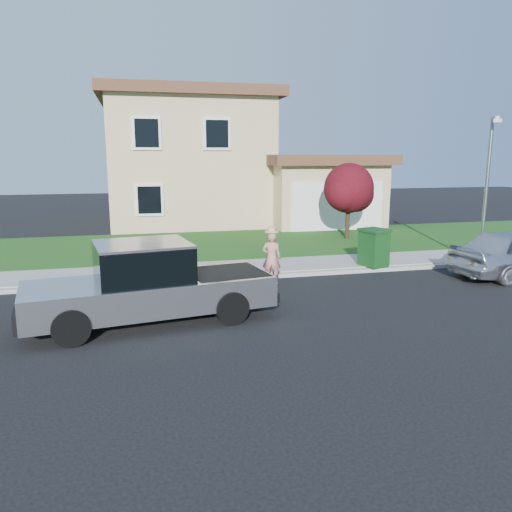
{
  "coord_description": "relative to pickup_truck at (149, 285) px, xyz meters",
  "views": [
    {
      "loc": [
        -2.88,
        -11.14,
        3.6
      ],
      "look_at": [
        -0.06,
        0.43,
        1.2
      ],
      "focal_mm": 35.0,
      "sensor_mm": 36.0,
      "label": 1
    }
  ],
  "objects": [
    {
      "name": "pickup_truck",
      "position": [
        0.0,
        0.0,
        0.0
      ],
      "size": [
        5.63,
        2.64,
        1.78
      ],
      "rotation": [
        0.0,
        0.0,
        0.16
      ],
      "color": "black",
      "rests_on": "ground"
    },
    {
      "name": "house",
      "position": [
        3.96,
        16.75,
        2.34
      ],
      "size": [
        14.0,
        11.3,
        6.85
      ],
      "color": "tan",
      "rests_on": "ground"
    },
    {
      "name": "woman",
      "position": [
        3.48,
        2.59,
        -0.05
      ],
      "size": [
        0.65,
        0.55,
        1.65
      ],
      "rotation": [
        0.0,
        0.0,
        2.72
      ],
      "color": "tan",
      "rests_on": "ground"
    },
    {
      "name": "street_lamp",
      "position": [
        10.75,
        3.07,
        1.89
      ],
      "size": [
        0.39,
        0.61,
        4.78
      ],
      "rotation": [
        0.0,
        0.0,
        -0.41
      ],
      "color": "slate",
      "rests_on": "ground"
    },
    {
      "name": "ground",
      "position": [
        2.65,
        0.36,
        -0.83
      ],
      "size": [
        80.0,
        80.0,
        0.0
      ],
      "primitive_type": "plane",
      "color": "black",
      "rests_on": "ground"
    },
    {
      "name": "lawn",
      "position": [
        3.65,
        8.86,
        -0.78
      ],
      "size": [
        40.0,
        7.0,
        0.1
      ],
      "primitive_type": "cube",
      "color": "#154B16",
      "rests_on": "ground"
    },
    {
      "name": "ornamental_tree",
      "position": [
        8.64,
        8.92,
        1.32
      ],
      "size": [
        2.34,
        2.11,
        3.21
      ],
      "color": "black",
      "rests_on": "lawn"
    },
    {
      "name": "curb",
      "position": [
        3.65,
        3.26,
        -0.77
      ],
      "size": [
        40.0,
        0.2,
        0.12
      ],
      "primitive_type": "cube",
      "color": "gray",
      "rests_on": "ground"
    },
    {
      "name": "sidewalk",
      "position": [
        3.65,
        4.36,
        -0.75
      ],
      "size": [
        40.0,
        2.0,
        0.15
      ],
      "primitive_type": "cube",
      "color": "gray",
      "rests_on": "ground"
    },
    {
      "name": "trash_bin",
      "position": [
        7.1,
        3.46,
        -0.08
      ],
      "size": [
        0.95,
        1.02,
        1.19
      ],
      "rotation": [
        0.0,
        0.0,
        0.31
      ],
      "color": "#103B14",
      "rests_on": "sidewalk"
    }
  ]
}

